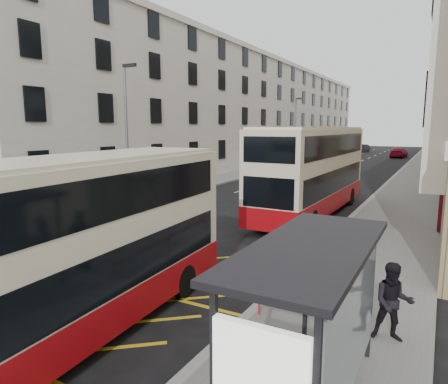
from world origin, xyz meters
The scene contains 19 objects.
ground centered at (0.00, 0.00, 0.00)m, with size 200.00×200.00×0.00m, color black.
pavement_right centered at (8.00, 30.00, 0.07)m, with size 4.00×120.00×0.15m, color #62625D.
pavement_left centered at (-7.50, 30.00, 0.07)m, with size 3.00×120.00×0.15m, color #62625D.
kerb_right centered at (6.00, 30.00, 0.07)m, with size 0.25×120.00×0.15m, color gray.
kerb_left centered at (-6.00, 30.00, 0.07)m, with size 0.25×120.00×0.15m, color gray.
road_markings centered at (0.00, 45.00, 0.01)m, with size 10.00×110.00×0.01m, color silver, non-canonical shape.
terrace_left centered at (-13.43, 45.50, 6.52)m, with size 9.18×79.00×13.25m.
bus_shelter centered at (8.34, -0.39, 2.14)m, with size 1.65×4.25×2.70m.
guard_railing centered at (6.25, 5.75, 0.86)m, with size 0.06×6.56×1.01m.
street_lamp_near centered at (-6.35, 12.00, 4.64)m, with size 0.93×0.18×8.00m.
street_lamp_far centered at (-6.35, 42.00, 4.64)m, with size 0.93×0.18×8.00m.
double_decker_front centered at (3.06, -0.49, 2.03)m, with size 2.94×10.14×3.99m.
double_decker_rear centered at (3.88, 14.73, 2.35)m, with size 2.89×11.64×4.62m.
pedestrian_mid centered at (9.17, 2.78, 1.00)m, with size 0.82×0.64×1.69m, color black.
pedestrian_far centered at (7.94, 3.16, 1.11)m, with size 1.12×0.47×1.91m, color black.
white_van centered at (-2.70, 37.46, 0.68)m, with size 2.27×4.91×1.37m, color silver.
car_silver centered at (-5.04, 54.27, 0.78)m, with size 1.85×4.60×1.57m, color #B4B6BC.
car_dark centered at (-3.59, 72.53, 0.72)m, with size 1.53×4.39×1.45m, color black.
car_red centered at (3.82, 61.13, 0.75)m, with size 2.09×5.15×1.50m, color maroon.
Camera 1 is at (9.85, -5.81, 4.61)m, focal length 32.00 mm.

